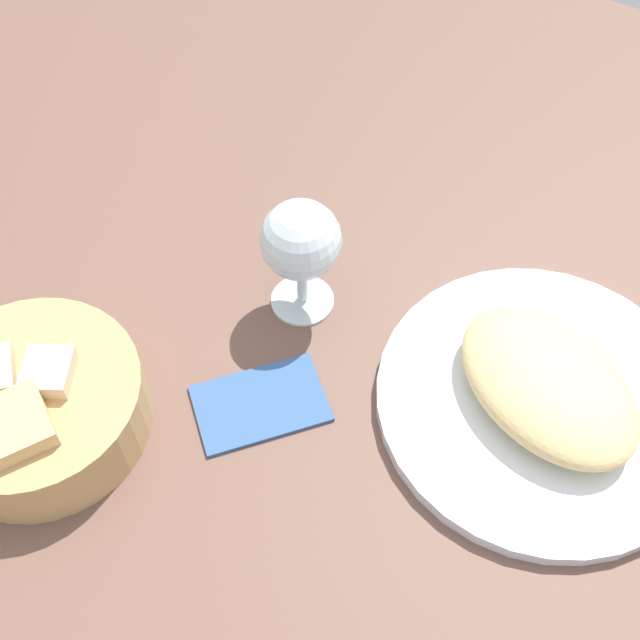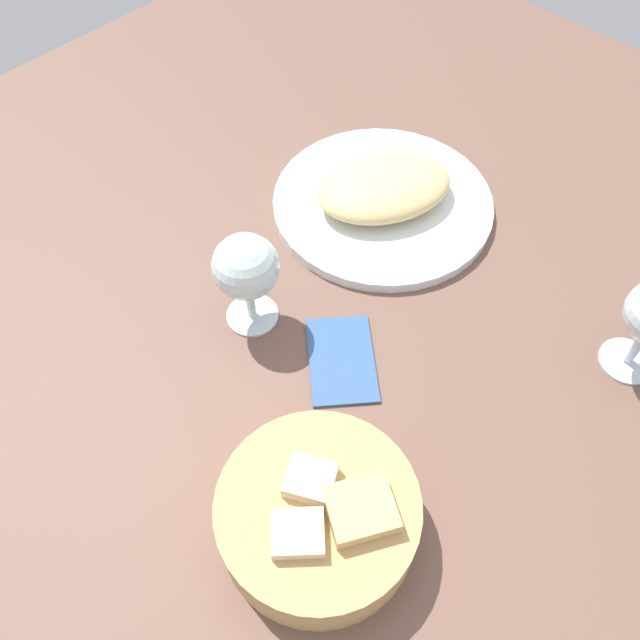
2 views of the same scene
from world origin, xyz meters
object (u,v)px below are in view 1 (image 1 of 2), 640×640
object	(u,v)px
plate	(541,401)
bread_basket	(35,407)
wine_glass_near	(301,244)
folded_napkin	(260,402)

from	to	relation	value
plate	bread_basket	xyz separation A→B (cm)	(35.28, 22.47, 2.41)
plate	wine_glass_near	bearing A→B (deg)	1.20
wine_glass_near	folded_napkin	bearing A→B (deg)	102.57
bread_basket	folded_napkin	distance (cm)	18.31
plate	wine_glass_near	world-z (taller)	wine_glass_near
plate	bread_basket	size ratio (longest dim) A/B	1.56
wine_glass_near	folded_napkin	distance (cm)	13.91
folded_napkin	bread_basket	bearing A→B (deg)	-12.15
plate	bread_basket	world-z (taller)	bread_basket
bread_basket	folded_napkin	xyz separation A→B (cm)	(-14.62, -10.67, -2.71)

